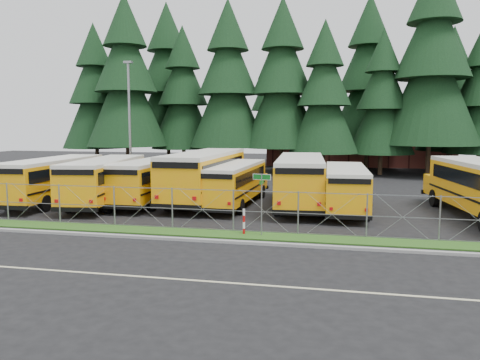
# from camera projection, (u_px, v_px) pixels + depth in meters

# --- Properties ---
(ground) EXTENTS (120.00, 120.00, 0.00)m
(ground) POSITION_uv_depth(u_px,v_px,m) (258.00, 228.00, 22.59)
(ground) COLOR black
(ground) RESTS_ON ground
(curb) EXTENTS (50.00, 0.25, 0.12)m
(curb) POSITION_uv_depth(u_px,v_px,m) (246.00, 243.00, 19.57)
(curb) COLOR gray
(curb) RESTS_ON ground
(grass_verge) EXTENTS (50.00, 1.40, 0.06)m
(grass_verge) POSITION_uv_depth(u_px,v_px,m) (252.00, 236.00, 20.93)
(grass_verge) COLOR #264B15
(grass_verge) RESTS_ON ground
(road_lane_line) EXTENTS (50.00, 0.12, 0.01)m
(road_lane_line) POSITION_uv_depth(u_px,v_px,m) (215.00, 282.00, 14.81)
(road_lane_line) COLOR beige
(road_lane_line) RESTS_ON ground
(chainlink_fence) EXTENTS (44.00, 0.10, 2.00)m
(chainlink_fence) POSITION_uv_depth(u_px,v_px,m) (255.00, 212.00, 21.50)
(chainlink_fence) COLOR gray
(chainlink_fence) RESTS_ON ground
(brick_building) EXTENTS (22.00, 10.00, 6.00)m
(brick_building) POSITION_uv_depth(u_px,v_px,m) (357.00, 141.00, 59.87)
(brick_building) COLOR brown
(brick_building) RESTS_ON ground
(bus_0) EXTENTS (3.12, 11.01, 2.85)m
(bus_0) POSITION_uv_depth(u_px,v_px,m) (56.00, 181.00, 29.99)
(bus_0) COLOR #F0A707
(bus_0) RESTS_ON ground
(bus_1) EXTENTS (4.07, 11.18, 2.87)m
(bus_1) POSITION_uv_depth(u_px,v_px,m) (107.00, 181.00, 29.46)
(bus_1) COLOR #F0A707
(bus_1) RESTS_ON ground
(bus_2) EXTENTS (2.58, 10.59, 2.77)m
(bus_2) POSITION_uv_depth(u_px,v_px,m) (154.00, 181.00, 30.07)
(bus_2) COLOR #F0A707
(bus_2) RESTS_ON ground
(bus_3) EXTENTS (3.14, 12.45, 3.25)m
(bus_3) POSITION_uv_depth(u_px,v_px,m) (207.00, 177.00, 30.34)
(bus_3) COLOR #F0A707
(bus_3) RESTS_ON ground
(bus_4) EXTENTS (2.69, 10.06, 2.62)m
(bus_4) POSITION_uv_depth(u_px,v_px,m) (235.00, 184.00, 28.92)
(bus_4) COLOR #F0A707
(bus_4) RESTS_ON ground
(bus_5) EXTENTS (3.53, 11.82, 3.06)m
(bus_5) POSITION_uv_depth(u_px,v_px,m) (301.00, 182.00, 28.60)
(bus_5) COLOR #F0A707
(bus_5) RESTS_ON ground
(bus_6) EXTENTS (2.55, 9.86, 2.57)m
(bus_6) POSITION_uv_depth(u_px,v_px,m) (346.00, 189.00, 27.09)
(bus_6) COLOR #F0A707
(bus_6) RESTS_ON ground
(street_sign) EXTENTS (0.83, 0.55, 2.81)m
(street_sign) POSITION_uv_depth(u_px,v_px,m) (262.00, 191.00, 20.71)
(street_sign) COLOR gray
(street_sign) RESTS_ON ground
(striped_bollard) EXTENTS (0.11, 0.11, 1.20)m
(striped_bollard) POSITION_uv_depth(u_px,v_px,m) (244.00, 222.00, 21.13)
(striped_bollard) COLOR #B20C0C
(striped_bollard) RESTS_ON ground
(light_standard) EXTENTS (0.70, 0.35, 10.14)m
(light_standard) POSITION_uv_depth(u_px,v_px,m) (130.00, 119.00, 38.41)
(light_standard) COLOR gray
(light_standard) RESTS_ON ground
(conifer_0) EXTENTS (7.39, 7.39, 16.34)m
(conifer_0) POSITION_uv_depth(u_px,v_px,m) (95.00, 97.00, 52.81)
(conifer_0) COLOR black
(conifer_0) RESTS_ON ground
(conifer_1) EXTENTS (8.46, 8.46, 18.72)m
(conifer_1) POSITION_uv_depth(u_px,v_px,m) (126.00, 83.00, 49.37)
(conifer_1) COLOR black
(conifer_1) RESTS_ON ground
(conifer_2) EXTENTS (7.23, 7.23, 15.99)m
(conifer_2) POSITION_uv_depth(u_px,v_px,m) (183.00, 98.00, 52.44)
(conifer_2) COLOR black
(conifer_2) RESTS_ON ground
(conifer_3) EXTENTS (8.19, 8.19, 18.10)m
(conifer_3) POSITION_uv_depth(u_px,v_px,m) (228.00, 86.00, 49.32)
(conifer_3) COLOR black
(conifer_3) RESTS_ON ground
(conifer_4) EXTENTS (8.14, 8.14, 18.00)m
(conifer_4) POSITION_uv_depth(u_px,v_px,m) (282.00, 86.00, 48.14)
(conifer_4) COLOR black
(conifer_4) RESTS_ON ground
(conifer_5) EXTENTS (6.87, 6.87, 15.18)m
(conifer_5) POSITION_uv_depth(u_px,v_px,m) (324.00, 98.00, 45.77)
(conifer_5) COLOR black
(conifer_5) RESTS_ON ground
(conifer_6) EXTENTS (6.53, 6.53, 14.44)m
(conifer_6) POSITION_uv_depth(u_px,v_px,m) (382.00, 102.00, 46.28)
(conifer_6) COLOR black
(conifer_6) RESTS_ON ground
(conifer_7) EXTENTS (9.40, 9.40, 20.78)m
(conifer_7) POSITION_uv_depth(u_px,v_px,m) (432.00, 68.00, 44.75)
(conifer_7) COLOR black
(conifer_7) RESTS_ON ground
(conifer_10) EXTENTS (8.86, 8.86, 19.59)m
(conifer_10) POSITION_uv_depth(u_px,v_px,m) (167.00, 85.00, 56.48)
(conifer_10) COLOR black
(conifer_10) RESTS_ON ground
(conifer_11) EXTENTS (6.75, 6.75, 14.93)m
(conifer_11) POSITION_uv_depth(u_px,v_px,m) (272.00, 105.00, 56.95)
(conifer_11) COLOR black
(conifer_11) RESTS_ON ground
(conifer_12) EXTENTS (8.71, 8.71, 19.26)m
(conifer_12) POSITION_uv_depth(u_px,v_px,m) (368.00, 83.00, 51.66)
(conifer_12) COLOR black
(conifer_12) RESTS_ON ground
(conifer_13) EXTENTS (6.95, 6.95, 15.37)m
(conifer_13) POSITION_uv_depth(u_px,v_px,m) (451.00, 100.00, 49.78)
(conifer_13) COLOR black
(conifer_13) RESTS_ON ground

